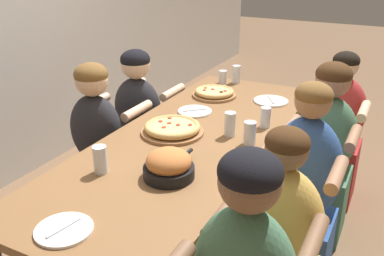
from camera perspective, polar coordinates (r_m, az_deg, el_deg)
name	(u,v)px	position (r m, az deg, el deg)	size (l,w,h in m)	color
ground_plane	(192,244)	(2.79, 0.00, -15.23)	(18.00, 18.00, 0.00)	brown
dining_table	(192,148)	(2.43, 0.00, -2.73)	(2.30, 0.86, 0.75)	brown
pizza_board_main	(172,129)	(2.42, -2.63, -0.08)	(0.36, 0.36, 0.06)	#996B42
pizza_board_second	(214,93)	(3.04, 2.99, 4.71)	(0.31, 0.31, 0.05)	#996B42
skillet_bowl	(169,165)	(1.96, -3.11, -4.98)	(0.35, 0.24, 0.14)	black
empty_plate_a	(64,230)	(1.71, -16.70, -12.86)	(0.22, 0.22, 0.02)	white
empty_plate_b	(271,101)	(2.98, 10.48, 3.56)	(0.24, 0.24, 0.02)	white
empty_plate_c	(195,111)	(2.74, 0.37, 2.24)	(0.22, 0.22, 0.02)	white
drinking_glass_a	(100,161)	(2.05, -12.11, -4.37)	(0.07, 0.07, 0.13)	silver
drinking_glass_b	(265,119)	(2.54, 9.75, 1.24)	(0.06, 0.06, 0.12)	silver
drinking_glass_c	(223,77)	(3.34, 4.11, 6.74)	(0.06, 0.06, 0.10)	silver
drinking_glass_d	(250,134)	(2.31, 7.71, -0.81)	(0.07, 0.07, 0.13)	silver
drinking_glass_e	(230,125)	(2.39, 5.08, 0.37)	(0.06, 0.06, 0.14)	silver
drinking_glass_f	(236,75)	(3.36, 5.92, 7.00)	(0.07, 0.07, 0.14)	silver
diner_near_center	(301,203)	(2.28, 14.34, -9.63)	(0.51, 0.40, 1.17)	#2D5193
diner_far_center	(99,154)	(2.80, -12.30, -3.35)	(0.51, 0.40, 1.10)	#232328
diner_near_right	(335,136)	(3.18, 18.57, -1.04)	(0.51, 0.40, 1.10)	#B22D2D
diner_near_midright	(323,159)	(2.75, 17.02, -3.98)	(0.51, 0.40, 1.13)	#477556
diner_far_midright	(139,129)	(3.14, -7.06, -0.11)	(0.51, 0.40, 1.09)	#232328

